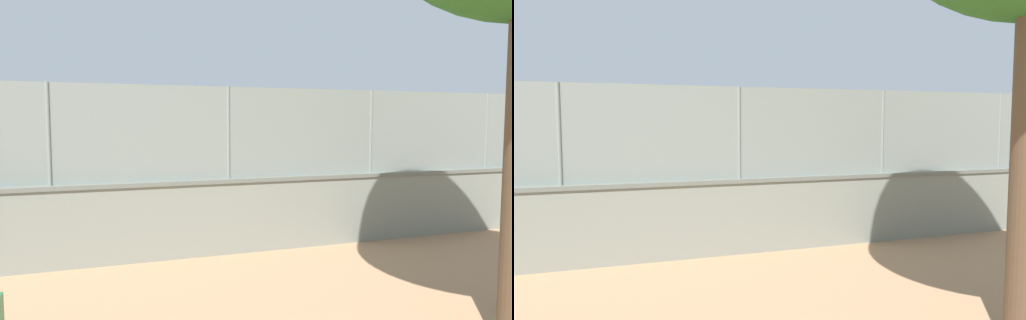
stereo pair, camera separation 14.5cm
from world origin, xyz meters
TOP-DOWN VIEW (x-y plane):
  - ground_plane at (0.00, 0.00)m, footprint 260.00×260.00m
  - perimeter_wall at (-1.12, 12.13)m, footprint 29.26×0.43m
  - fence_panel_on_wall at (-1.12, 12.13)m, footprint 28.75×0.13m
  - player_baseline_waiting at (1.74, -1.94)m, footprint 0.73×1.21m
  - player_crossing_court at (4.53, 0.66)m, footprint 0.74×1.24m
  - player_at_service_line at (-0.72, 4.42)m, footprint 0.92×0.94m
  - sports_ball at (1.83, -0.03)m, footprint 0.15×0.15m

SIDE VIEW (x-z plane):
  - ground_plane at x=0.00m, z-range 0.00..0.00m
  - sports_ball at x=1.83m, z-range 0.00..0.15m
  - perimeter_wall at x=-1.12m, z-range 0.01..1.48m
  - player_at_service_line at x=-0.72m, z-range 0.12..1.60m
  - player_crossing_court at x=4.53m, z-range 0.14..1.70m
  - player_baseline_waiting at x=1.74m, z-range 0.15..1.83m
  - fence_panel_on_wall at x=-1.12m, z-range 1.48..3.25m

